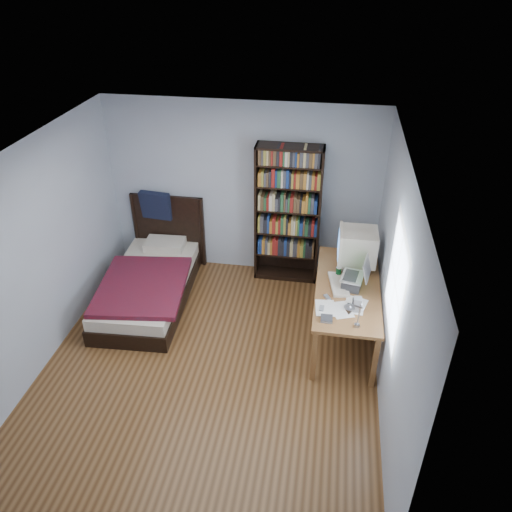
{
  "coord_description": "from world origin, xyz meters",
  "views": [
    {
      "loc": [
        1.2,
        -4.16,
        4.15
      ],
      "look_at": [
        0.42,
        0.67,
        1.09
      ],
      "focal_mm": 35.0,
      "sensor_mm": 36.0,
      "label": 1
    }
  ],
  "objects_px": {
    "desk_lamp": "(351,312)",
    "bed": "(150,281)",
    "laptop": "(354,280)",
    "crt_monitor": "(356,247)",
    "speaker": "(357,305)",
    "desk": "(346,284)",
    "keyboard": "(339,284)",
    "bookshelf": "(288,215)",
    "soda_can": "(339,272)"
  },
  "relations": [
    {
      "from": "laptop",
      "to": "bed",
      "type": "xyz_separation_m",
      "value": [
        -2.68,
        0.39,
        -0.58
      ]
    },
    {
      "from": "keyboard",
      "to": "crt_monitor",
      "type": "bearing_deg",
      "value": 56.93
    },
    {
      "from": "laptop",
      "to": "speaker",
      "type": "bearing_deg",
      "value": -85.12
    },
    {
      "from": "desk",
      "to": "bed",
      "type": "bearing_deg",
      "value": -177.65
    },
    {
      "from": "crt_monitor",
      "to": "laptop",
      "type": "distance_m",
      "value": 0.48
    },
    {
      "from": "desk",
      "to": "bed",
      "type": "distance_m",
      "value": 2.63
    },
    {
      "from": "desk",
      "to": "keyboard",
      "type": "height_order",
      "value": "keyboard"
    },
    {
      "from": "desk_lamp",
      "to": "keyboard",
      "type": "xyz_separation_m",
      "value": [
        -0.1,
        1.05,
        -0.42
      ]
    },
    {
      "from": "desk",
      "to": "soda_can",
      "type": "bearing_deg",
      "value": -112.36
    },
    {
      "from": "desk_lamp",
      "to": "crt_monitor",
      "type": "bearing_deg",
      "value": 86.85
    },
    {
      "from": "desk",
      "to": "soda_can",
      "type": "xyz_separation_m",
      "value": [
        -0.12,
        -0.29,
        0.37
      ]
    },
    {
      "from": "desk",
      "to": "bed",
      "type": "height_order",
      "value": "bed"
    },
    {
      "from": "keyboard",
      "to": "bookshelf",
      "type": "bearing_deg",
      "value": 111.72
    },
    {
      "from": "bookshelf",
      "to": "soda_can",
      "type": "bearing_deg",
      "value": -53.41
    },
    {
      "from": "bookshelf",
      "to": "laptop",
      "type": "bearing_deg",
      "value": -52.88
    },
    {
      "from": "keyboard",
      "to": "bookshelf",
      "type": "xyz_separation_m",
      "value": [
        -0.74,
        1.19,
        0.25
      ]
    },
    {
      "from": "desk",
      "to": "soda_can",
      "type": "height_order",
      "value": "soda_can"
    },
    {
      "from": "desk",
      "to": "speaker",
      "type": "height_order",
      "value": "speaker"
    },
    {
      "from": "soda_can",
      "to": "bed",
      "type": "height_order",
      "value": "bed"
    },
    {
      "from": "bookshelf",
      "to": "desk",
      "type": "bearing_deg",
      "value": -39.39
    },
    {
      "from": "desk",
      "to": "speaker",
      "type": "xyz_separation_m",
      "value": [
        0.09,
        -0.94,
        0.4
      ]
    },
    {
      "from": "keyboard",
      "to": "speaker",
      "type": "distance_m",
      "value": 0.5
    },
    {
      "from": "bed",
      "to": "laptop",
      "type": "bearing_deg",
      "value": -8.33
    },
    {
      "from": "desk_lamp",
      "to": "speaker",
      "type": "height_order",
      "value": "desk_lamp"
    },
    {
      "from": "crt_monitor",
      "to": "desk_lamp",
      "type": "xyz_separation_m",
      "value": [
        -0.08,
        -1.49,
        0.14
      ]
    },
    {
      "from": "laptop",
      "to": "desk_lamp",
      "type": "relative_size",
      "value": 0.71
    },
    {
      "from": "laptop",
      "to": "speaker",
      "type": "distance_m",
      "value": 0.44
    },
    {
      "from": "desk_lamp",
      "to": "soda_can",
      "type": "height_order",
      "value": "desk_lamp"
    },
    {
      "from": "desk_lamp",
      "to": "bed",
      "type": "relative_size",
      "value": 0.26
    },
    {
      "from": "keyboard",
      "to": "bed",
      "type": "distance_m",
      "value": 2.59
    },
    {
      "from": "crt_monitor",
      "to": "bed",
      "type": "xyz_separation_m",
      "value": [
        -2.7,
        -0.05,
        -0.77
      ]
    },
    {
      "from": "laptop",
      "to": "bed",
      "type": "height_order",
      "value": "bed"
    },
    {
      "from": "desk",
      "to": "keyboard",
      "type": "bearing_deg",
      "value": -102.68
    },
    {
      "from": "crt_monitor",
      "to": "bed",
      "type": "bearing_deg",
      "value": -178.93
    },
    {
      "from": "laptop",
      "to": "speaker",
      "type": "relative_size",
      "value": 2.24
    },
    {
      "from": "desk_lamp",
      "to": "laptop",
      "type": "bearing_deg",
      "value": 86.38
    },
    {
      "from": "keyboard",
      "to": "soda_can",
      "type": "relative_size",
      "value": 4.0
    },
    {
      "from": "crt_monitor",
      "to": "bed",
      "type": "distance_m",
      "value": 2.81
    },
    {
      "from": "speaker",
      "to": "bookshelf",
      "type": "relative_size",
      "value": 0.09
    },
    {
      "from": "desk",
      "to": "crt_monitor",
      "type": "bearing_deg",
      "value": -38.45
    },
    {
      "from": "bookshelf",
      "to": "desk_lamp",
      "type": "bearing_deg",
      "value": -69.43
    },
    {
      "from": "laptop",
      "to": "bookshelf",
      "type": "xyz_separation_m",
      "value": [
        -0.91,
        1.2,
        0.16
      ]
    },
    {
      "from": "desk",
      "to": "crt_monitor",
      "type": "distance_m",
      "value": 0.61
    },
    {
      "from": "crt_monitor",
      "to": "bed",
      "type": "relative_size",
      "value": 0.25
    },
    {
      "from": "bed",
      "to": "soda_can",
      "type": "bearing_deg",
      "value": -4.11
    },
    {
      "from": "keyboard",
      "to": "soda_can",
      "type": "distance_m",
      "value": 0.21
    },
    {
      "from": "crt_monitor",
      "to": "bookshelf",
      "type": "relative_size",
      "value": 0.26
    },
    {
      "from": "crt_monitor",
      "to": "keyboard",
      "type": "distance_m",
      "value": 0.55
    },
    {
      "from": "keyboard",
      "to": "soda_can",
      "type": "height_order",
      "value": "soda_can"
    },
    {
      "from": "desk_lamp",
      "to": "bed",
      "type": "xyz_separation_m",
      "value": [
        -2.62,
        1.44,
        -0.92
      ]
    }
  ]
}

